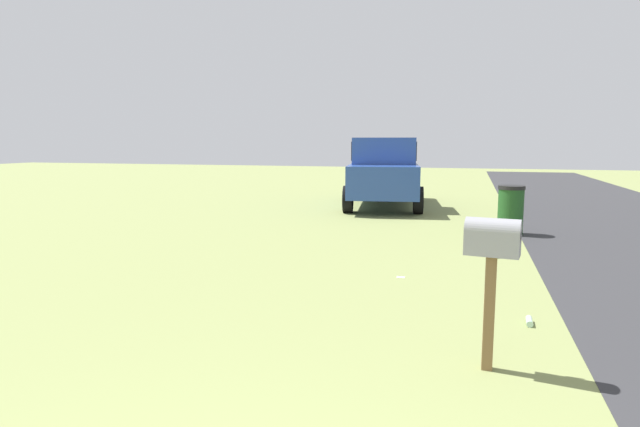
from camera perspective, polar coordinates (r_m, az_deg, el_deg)
name	(u,v)px	position (r m, az deg, el deg)	size (l,w,h in m)	color
mailbox	(492,250)	(4.66, 18.32, -3.86)	(0.27, 0.47, 1.34)	brown
pickup_truck	(384,171)	(16.00, 7.04, 4.69)	(5.39, 2.76, 2.09)	#284793
trash_bin	(511,210)	(11.85, 20.16, 0.38)	(0.55, 0.55, 1.05)	#1E4C1E
litter_bottle_far_scatter	(498,255)	(9.48, 18.92, -4.36)	(0.07, 0.07, 0.22)	#B2D8BF
litter_bottle_midfield_a	(529,321)	(6.22, 21.96, -10.89)	(0.07, 0.07, 0.22)	#B2D8BF
litter_wrapper_midfield_b	(401,277)	(7.78, 8.84, -6.90)	(0.12, 0.08, 0.01)	silver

